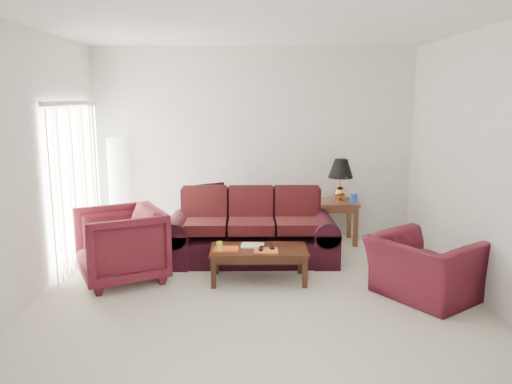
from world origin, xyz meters
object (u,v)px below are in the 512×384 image
at_px(armchair_right, 424,268).
at_px(coffee_table, 259,264).
at_px(floor_lamp, 117,190).
at_px(armchair_left, 121,245).
at_px(end_table, 337,222).
at_px(sofa, 251,227).

xyz_separation_m(armchair_right, coffee_table, (-1.85, 0.56, -0.14)).
height_order(armchair_right, coffee_table, armchair_right).
height_order(floor_lamp, armchair_left, floor_lamp).
bearing_deg(armchair_right, end_table, -19.93).
distance_m(sofa, end_table, 1.60).
bearing_deg(armchair_right, floor_lamp, 25.58).
bearing_deg(armchair_left, end_table, 92.16).
bearing_deg(floor_lamp, end_table, -0.86).
relative_size(armchair_left, armchair_right, 0.93).
height_order(sofa, armchair_left, sofa).
xyz_separation_m(sofa, armchair_left, (-1.61, -0.74, -0.02)).
height_order(end_table, armchair_right, armchair_right).
bearing_deg(floor_lamp, armchair_left, -74.65).
bearing_deg(floor_lamp, sofa, -23.96).
bearing_deg(coffee_table, sofa, 77.82).
distance_m(armchair_right, coffee_table, 1.93).
relative_size(armchair_right, coffee_table, 0.90).
height_order(armchair_left, coffee_table, armchair_left).
bearing_deg(sofa, floor_lamp, 153.64).
xyz_separation_m(end_table, armchair_left, (-2.95, -1.60, 0.12)).
xyz_separation_m(armchair_left, armchair_right, (3.54, -0.61, -0.11)).
relative_size(sofa, armchair_left, 2.34).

